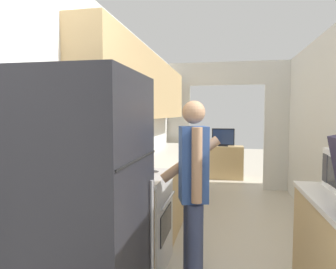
% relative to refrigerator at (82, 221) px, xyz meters
% --- Properties ---
extents(wall_left, '(0.38, 7.42, 2.50)m').
position_rel_refrigerator_xyz_m(wall_left, '(-0.29, 1.77, 0.65)').
color(wall_left, silver).
rests_on(wall_left, ground_plane).
extents(wall_far_with_doorway, '(2.75, 0.06, 2.50)m').
position_rel_refrigerator_xyz_m(wall_far_with_doorway, '(0.83, 4.46, 0.56)').
color(wall_far_with_doorway, silver).
rests_on(wall_far_with_doorway, ground_plane).
extents(counter_left, '(0.62, 3.82, 0.91)m').
position_rel_refrigerator_xyz_m(counter_left, '(-0.04, 2.57, -0.40)').
color(counter_left, tan).
rests_on(counter_left, ground_plane).
extents(refrigerator, '(0.71, 0.74, 1.72)m').
position_rel_refrigerator_xyz_m(refrigerator, '(0.00, 0.00, 0.00)').
color(refrigerator, black).
rests_on(refrigerator, ground_plane).
extents(range_oven, '(0.66, 0.73, 1.05)m').
position_rel_refrigerator_xyz_m(range_oven, '(-0.03, 1.11, -0.40)').
color(range_oven, '#B7B7BC').
rests_on(range_oven, ground_plane).
extents(person, '(0.51, 0.44, 1.59)m').
position_rel_refrigerator_xyz_m(person, '(0.57, 0.75, -0.01)').
color(person, '#384266').
rests_on(person, ground_plane).
extents(tv_cabinet, '(0.91, 0.42, 0.75)m').
position_rel_refrigerator_xyz_m(tv_cabinet, '(0.77, 5.37, -0.48)').
color(tv_cabinet, tan).
rests_on(tv_cabinet, ground_plane).
extents(television, '(0.51, 0.16, 0.41)m').
position_rel_refrigerator_xyz_m(television, '(0.77, 5.32, 0.09)').
color(television, black).
rests_on(television, tv_cabinet).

